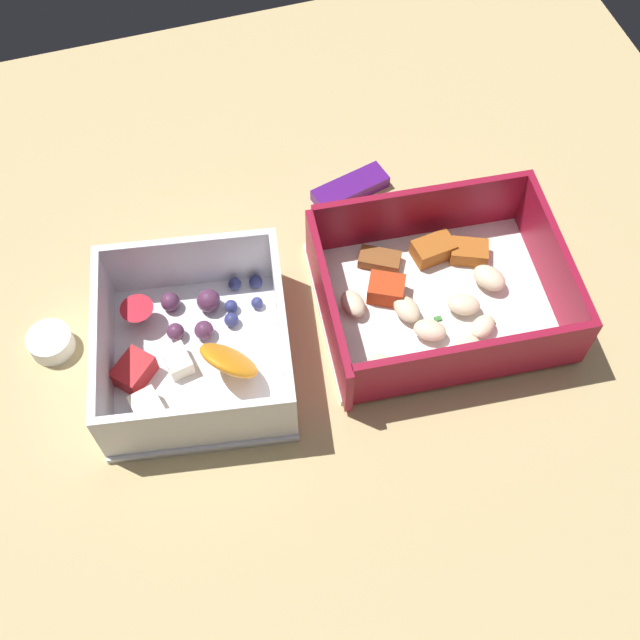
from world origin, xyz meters
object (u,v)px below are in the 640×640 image
Objects in this scene: pasta_container at (437,293)px; candy_bar at (350,188)px; fruit_bowl at (193,347)px; paper_cup_liner at (51,342)px.

pasta_container reaches higher than candy_bar.
fruit_bowl reaches higher than pasta_container.
fruit_bowl is at bearing -22.52° from paper_cup_liner.
pasta_container is 2.95× the size of candy_bar.
fruit_bowl is at bearing -176.79° from pasta_container.
pasta_container is at bearing -9.62° from paper_cup_liner.
pasta_container is at bearing -2.12° from fruit_bowl.
paper_cup_liner is at bearing 175.70° from pasta_container.
paper_cup_liner is (-30.85, 5.23, -1.10)cm from pasta_container.
candy_bar is (-2.96, 13.59, -1.33)cm from pasta_container.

